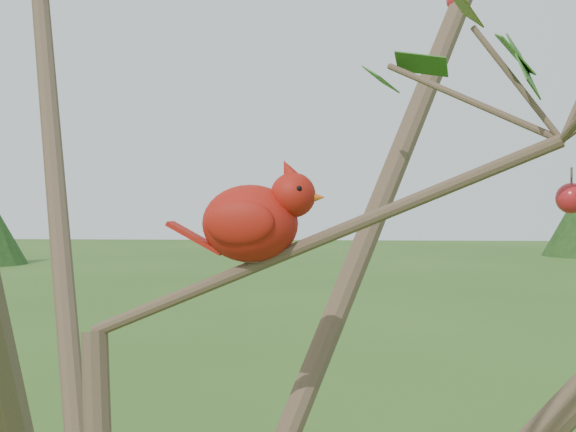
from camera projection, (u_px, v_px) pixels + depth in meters
The scene contains 3 objects.
crabapple_tree at pixel (124, 205), 0.94m from camera, with size 2.35×2.05×2.95m.
cardinal at pixel (255, 219), 1.04m from camera, with size 0.21×0.11×0.15m.
distant_trees at pixel (293, 220), 25.80m from camera, with size 43.91×12.49×3.28m.
Camera 1 is at (0.28, -0.95, 2.13)m, focal length 50.00 mm.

